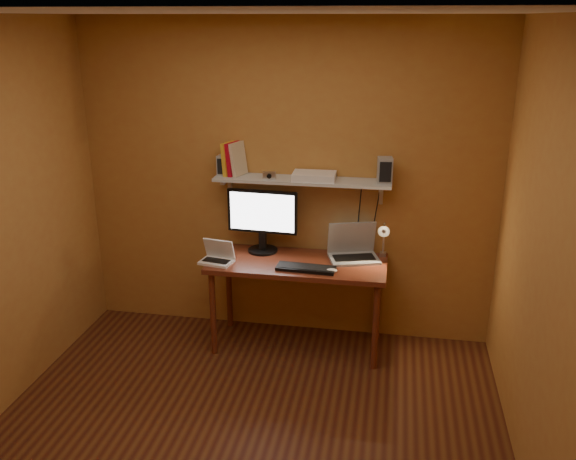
% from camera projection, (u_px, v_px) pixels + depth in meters
% --- Properties ---
extents(room, '(3.44, 3.24, 2.64)m').
position_uv_depth(room, '(236.00, 254.00, 3.47)').
color(room, '#5B3117').
rests_on(room, ground).
extents(desk, '(1.40, 0.60, 0.75)m').
position_uv_depth(desk, '(298.00, 271.00, 4.85)').
color(desk, maroon).
rests_on(desk, ground).
extents(wall_shelf, '(1.40, 0.25, 0.21)m').
position_uv_depth(wall_shelf, '(302.00, 181.00, 4.80)').
color(wall_shelf, silver).
rests_on(wall_shelf, room).
extents(monitor, '(0.58, 0.26, 0.52)m').
position_uv_depth(monitor, '(262.00, 218.00, 4.93)').
color(monitor, black).
rests_on(monitor, desk).
extents(laptop, '(0.45, 0.38, 0.29)m').
position_uv_depth(laptop, '(353.00, 249.00, 4.87)').
color(laptop, '#96999E').
rests_on(laptop, desk).
extents(netbook, '(0.28, 0.22, 0.19)m').
position_uv_depth(netbook, '(218.00, 256.00, 4.79)').
color(netbook, white).
rests_on(netbook, desk).
extents(keyboard, '(0.46, 0.18, 0.02)m').
position_uv_depth(keyboard, '(306.00, 268.00, 4.66)').
color(keyboard, black).
rests_on(keyboard, desk).
extents(mouse, '(0.10, 0.08, 0.03)m').
position_uv_depth(mouse, '(331.00, 271.00, 4.60)').
color(mouse, white).
rests_on(mouse, desk).
extents(desk_lamp, '(0.09, 0.23, 0.38)m').
position_uv_depth(desk_lamp, '(384.00, 236.00, 4.76)').
color(desk_lamp, silver).
rests_on(desk_lamp, desk).
extents(speaker_left, '(0.09, 0.09, 0.16)m').
position_uv_depth(speaker_left, '(224.00, 165.00, 4.88)').
color(speaker_left, '#96999E').
rests_on(speaker_left, wall_shelf).
extents(speaker_right, '(0.12, 0.12, 0.20)m').
position_uv_depth(speaker_right, '(385.00, 170.00, 4.64)').
color(speaker_right, '#96999E').
rests_on(speaker_right, wall_shelf).
extents(books, '(0.19, 0.19, 0.27)m').
position_uv_depth(books, '(234.00, 159.00, 4.87)').
color(books, gold).
rests_on(books, wall_shelf).
extents(shelf_camera, '(0.11, 0.05, 0.06)m').
position_uv_depth(shelf_camera, '(269.00, 176.00, 4.76)').
color(shelf_camera, silver).
rests_on(shelf_camera, wall_shelf).
extents(router, '(0.34, 0.23, 0.06)m').
position_uv_depth(router, '(314.00, 176.00, 4.76)').
color(router, white).
rests_on(router, wall_shelf).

